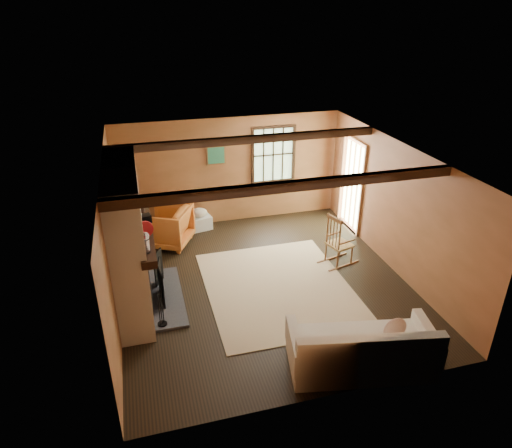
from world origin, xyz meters
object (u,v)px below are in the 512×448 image
object	(u,v)px
fireplace	(130,245)
laundry_basket	(199,222)
rocking_chair	(338,243)
armchair	(167,226)
sofa	(362,352)

from	to	relation	value
fireplace	laundry_basket	distance (m)	3.04
fireplace	laundry_basket	bearing A→B (deg)	59.94
rocking_chair	armchair	distance (m)	3.50
fireplace	armchair	world-z (taller)	fireplace
rocking_chair	laundry_basket	size ratio (longest dim) A/B	2.07
fireplace	armchair	xyz separation A→B (m)	(0.70, 1.96, -0.69)
sofa	rocking_chair	bearing A→B (deg)	83.28
fireplace	laundry_basket	world-z (taller)	fireplace
sofa	armchair	bearing A→B (deg)	127.99
fireplace	rocking_chair	distance (m)	3.86
laundry_basket	armchair	distance (m)	0.96
sofa	fireplace	bearing A→B (deg)	151.56
armchair	fireplace	bearing A→B (deg)	7.72
rocking_chair	armchair	world-z (taller)	rocking_chair
sofa	laundry_basket	world-z (taller)	sofa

